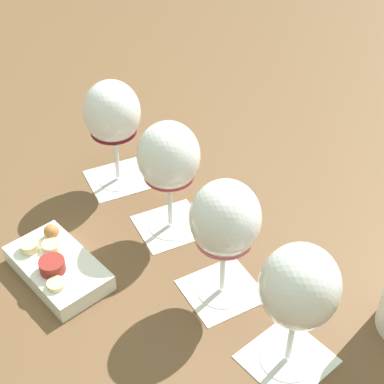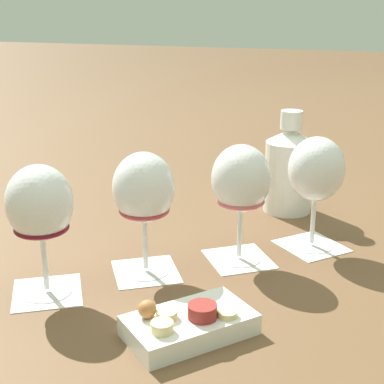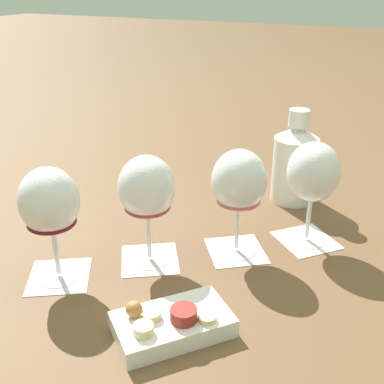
{
  "view_description": "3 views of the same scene",
  "coord_description": "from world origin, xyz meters",
  "views": [
    {
      "loc": [
        -0.6,
        -0.06,
        0.62
      ],
      "look_at": [
        -0.0,
        -0.0,
        0.12
      ],
      "focal_mm": 55.0,
      "sensor_mm": 36.0,
      "label": 1
    },
    {
      "loc": [
        -0.26,
        0.78,
        0.39
      ],
      "look_at": [
        -0.0,
        -0.0,
        0.12
      ],
      "focal_mm": 55.0,
      "sensor_mm": 36.0,
      "label": 2
    },
    {
      "loc": [
        -0.3,
        0.64,
        0.44
      ],
      "look_at": [
        -0.0,
        -0.0,
        0.12
      ],
      "focal_mm": 45.0,
      "sensor_mm": 36.0,
      "label": 3
    }
  ],
  "objects": [
    {
      "name": "tasting_card_1",
      "position": [
        -0.06,
        -0.05,
        0.0
      ],
      "size": [
        0.13,
        0.14,
        0.0
      ],
      "color": "white",
      "rests_on": "ground_plane"
    },
    {
      "name": "wine_glass_1",
      "position": [
        -0.06,
        -0.05,
        0.13
      ],
      "size": [
        0.09,
        0.09,
        0.18
      ],
      "color": "white",
      "rests_on": "tasting_card_1"
    },
    {
      "name": "tasting_card_0",
      "position": [
        -0.17,
        -0.14,
        0.0
      ],
      "size": [
        0.14,
        0.14,
        0.0
      ],
      "color": "white",
      "rests_on": "ground_plane"
    },
    {
      "name": "wine_glass_2",
      "position": [
        0.06,
        0.04,
        0.13
      ],
      "size": [
        0.09,
        0.09,
        0.18
      ],
      "color": "white",
      "rests_on": "tasting_card_2"
    },
    {
      "name": "ceramic_vase",
      "position": [
        -0.1,
        -0.3,
        0.08
      ],
      "size": [
        0.09,
        0.09,
        0.2
      ],
      "color": "white",
      "rests_on": "ground_plane"
    },
    {
      "name": "wine_glass_0",
      "position": [
        -0.17,
        -0.14,
        0.13
      ],
      "size": [
        0.09,
        0.09,
        0.18
      ],
      "color": "white",
      "rests_on": "tasting_card_0"
    },
    {
      "name": "snack_dish",
      "position": [
        -0.06,
        0.18,
        0.02
      ],
      "size": [
        0.17,
        0.17,
        0.05
      ],
      "color": "white",
      "rests_on": "ground_plane"
    },
    {
      "name": "ground_plane",
      "position": [
        0.0,
        0.0,
        0.0
      ],
      "size": [
        8.0,
        8.0,
        0.0
      ],
      "primitive_type": "plane",
      "color": "brown"
    },
    {
      "name": "tasting_card_3",
      "position": [
        0.17,
        0.14,
        0.0
      ],
      "size": [
        0.13,
        0.13,
        0.0
      ],
      "color": "white",
      "rests_on": "ground_plane"
    },
    {
      "name": "wine_glass_3",
      "position": [
        0.17,
        0.14,
        0.13
      ],
      "size": [
        0.09,
        0.09,
        0.18
      ],
      "color": "white",
      "rests_on": "tasting_card_3"
    },
    {
      "name": "tasting_card_2",
      "position": [
        0.06,
        0.04,
        0.0
      ],
      "size": [
        0.13,
        0.13,
        0.0
      ],
      "color": "white",
      "rests_on": "ground_plane"
    }
  ]
}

